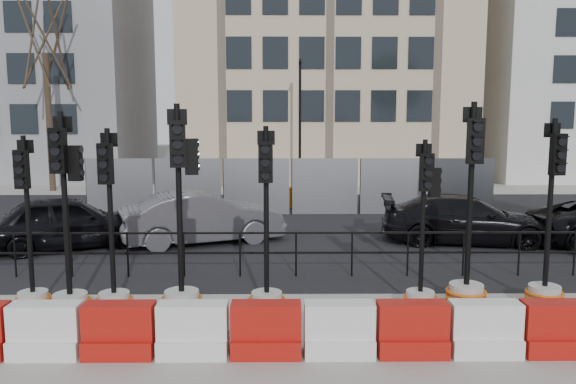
{
  "coord_description": "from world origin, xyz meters",
  "views": [
    {
      "loc": [
        -0.29,
        -10.52,
        3.43
      ],
      "look_at": [
        -0.16,
        3.0,
        1.62
      ],
      "focal_mm": 35.0,
      "sensor_mm": 36.0,
      "label": 1
    }
  ],
  "objects_px": {
    "traffic_signal_h": "(546,270)",
    "car_c": "(466,219)",
    "traffic_signal_a": "(31,277)",
    "car_a": "(68,222)",
    "traffic_signal_d": "(182,267)"
  },
  "relations": [
    {
      "from": "traffic_signal_h",
      "to": "car_c",
      "type": "relative_size",
      "value": 0.72
    },
    {
      "from": "traffic_signal_a",
      "to": "car_c",
      "type": "relative_size",
      "value": 0.66
    },
    {
      "from": "traffic_signal_a",
      "to": "car_c",
      "type": "bearing_deg",
      "value": 32.59
    },
    {
      "from": "traffic_signal_h",
      "to": "car_a",
      "type": "height_order",
      "value": "traffic_signal_h"
    },
    {
      "from": "traffic_signal_h",
      "to": "car_c",
      "type": "bearing_deg",
      "value": 76.15
    },
    {
      "from": "traffic_signal_d",
      "to": "car_c",
      "type": "bearing_deg",
      "value": 29.85
    },
    {
      "from": "traffic_signal_a",
      "to": "traffic_signal_h",
      "type": "xyz_separation_m",
      "value": [
        9.15,
        0.15,
        0.06
      ]
    },
    {
      "from": "traffic_signal_d",
      "to": "car_a",
      "type": "relative_size",
      "value": 0.81
    },
    {
      "from": "traffic_signal_d",
      "to": "traffic_signal_h",
      "type": "distance_m",
      "value": 6.49
    },
    {
      "from": "traffic_signal_a",
      "to": "traffic_signal_d",
      "type": "height_order",
      "value": "traffic_signal_d"
    },
    {
      "from": "traffic_signal_a",
      "to": "traffic_signal_h",
      "type": "bearing_deg",
      "value": 3.63
    },
    {
      "from": "car_a",
      "to": "car_c",
      "type": "height_order",
      "value": "car_a"
    },
    {
      "from": "traffic_signal_d",
      "to": "traffic_signal_a",
      "type": "bearing_deg",
      "value": 166.14
    },
    {
      "from": "traffic_signal_d",
      "to": "car_c",
      "type": "xyz_separation_m",
      "value": [
        6.73,
        5.59,
        -0.21
      ]
    },
    {
      "from": "traffic_signal_a",
      "to": "traffic_signal_h",
      "type": "height_order",
      "value": "traffic_signal_h"
    }
  ]
}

